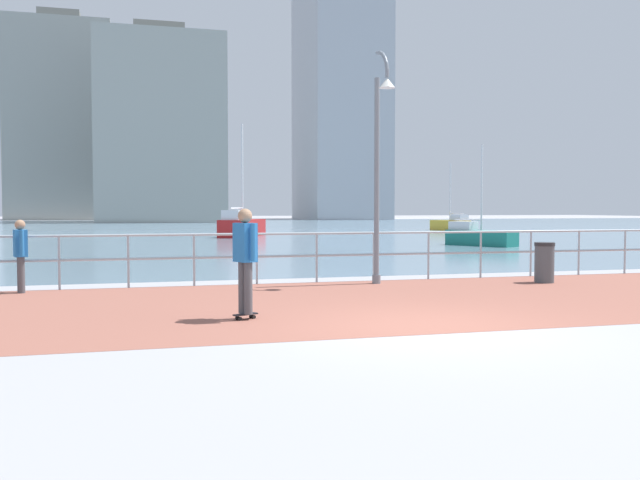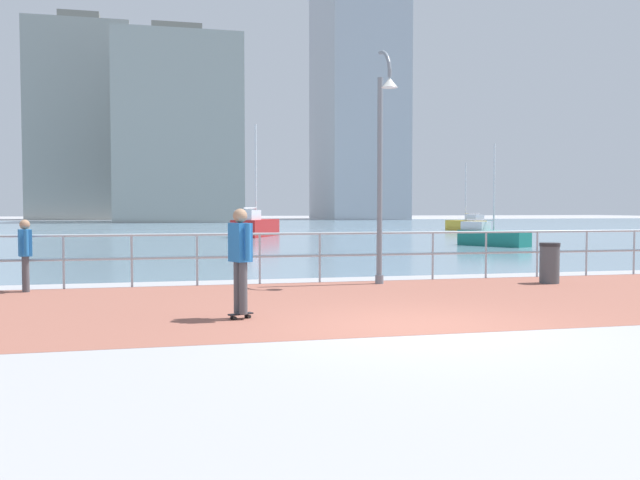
# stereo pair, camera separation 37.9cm
# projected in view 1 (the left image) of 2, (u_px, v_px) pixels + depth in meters

# --- Properties ---
(ground) EXTENTS (220.00, 220.00, 0.00)m
(ground) POSITION_uv_depth(u_px,v_px,m) (197.00, 233.00, 48.43)
(ground) COLOR #9E9EA3
(brick_paving) EXTENTS (28.00, 6.71, 0.01)m
(brick_paving) POSITION_uv_depth(u_px,v_px,m) (363.00, 301.00, 12.47)
(brick_paving) COLOR #935647
(brick_paving) RESTS_ON ground
(harbor_water) EXTENTS (180.00, 88.00, 0.00)m
(harbor_water) POSITION_uv_depth(u_px,v_px,m) (187.00, 228.00, 59.14)
(harbor_water) COLOR #6B899E
(harbor_water) RESTS_ON ground
(waterfront_railing) EXTENTS (25.25, 0.06, 1.16)m
(waterfront_railing) POSITION_uv_depth(u_px,v_px,m) (317.00, 248.00, 15.67)
(waterfront_railing) COLOR #9EADB7
(waterfront_railing) RESTS_ON ground
(lamppost) EXTENTS (0.36, 0.82, 5.25)m
(lamppost) POSITION_uv_depth(u_px,v_px,m) (380.00, 155.00, 15.16)
(lamppost) COLOR slate
(lamppost) RESTS_ON ground
(skateboarder) EXTENTS (0.41, 0.54, 1.71)m
(skateboarder) POSITION_uv_depth(u_px,v_px,m) (245.00, 253.00, 10.40)
(skateboarder) COLOR black
(skateboarder) RESTS_ON ground
(bystander) EXTENTS (0.32, 0.55, 1.49)m
(bystander) POSITION_uv_depth(u_px,v_px,m) (21.00, 250.00, 13.71)
(bystander) COLOR #4C4C51
(bystander) RESTS_ON ground
(trash_bin) EXTENTS (0.46, 0.46, 0.93)m
(trash_bin) POSITION_uv_depth(u_px,v_px,m) (544.00, 262.00, 15.62)
(trash_bin) COLOR #474C51
(trash_bin) RESTS_ON ground
(sailboat_ivory) EXTENTS (3.53, 5.03, 6.84)m
(sailboat_ivory) POSITION_uv_depth(u_px,v_px,m) (242.00, 226.00, 41.10)
(sailboat_ivory) COLOR #B21E1E
(sailboat_ivory) RESTS_ON ground
(sailboat_white) EXTENTS (2.45, 3.41, 4.66)m
(sailboat_white) POSITION_uv_depth(u_px,v_px,m) (479.00, 236.00, 31.28)
(sailboat_white) COLOR #197266
(sailboat_white) RESTS_ON ground
(sailboat_red) EXTENTS (1.88, 3.89, 5.25)m
(sailboat_red) POSITION_uv_depth(u_px,v_px,m) (451.00, 224.00, 52.95)
(sailboat_red) COLOR gold
(sailboat_red) RESTS_ON ground
(tower_brick) EXTENTS (12.24, 17.76, 49.29)m
(tower_brick) POSITION_uv_depth(u_px,v_px,m) (340.00, 73.00, 110.12)
(tower_brick) COLOR #A3A8B2
(tower_brick) RESTS_ON ground
(tower_concrete) EXTENTS (15.62, 16.88, 25.10)m
(tower_concrete) POSITION_uv_depth(u_px,v_px,m) (160.00, 132.00, 87.99)
(tower_concrete) COLOR #939993
(tower_concrete) RESTS_ON ground
(tower_beige) EXTENTS (15.24, 12.82, 31.90)m
(tower_beige) POSITION_uv_depth(u_px,v_px,m) (62.00, 122.00, 105.10)
(tower_beige) COLOR #939993
(tower_beige) RESTS_ON ground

